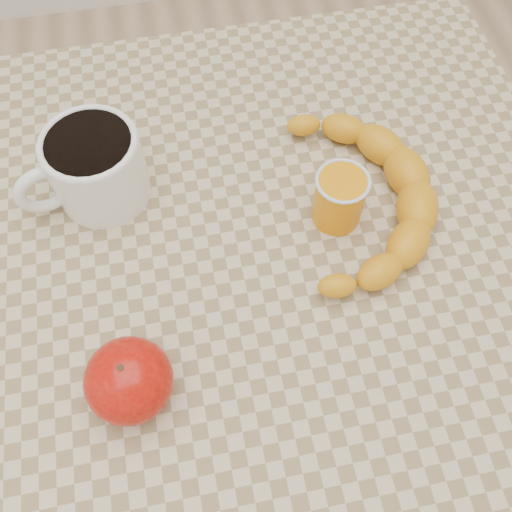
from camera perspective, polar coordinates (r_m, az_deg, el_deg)
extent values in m
plane|color=tan|center=(1.35, 0.00, -16.00)|extent=(3.00, 3.00, 0.00)
cube|color=tan|center=(0.66, 0.00, -1.67)|extent=(0.80, 0.80, 0.04)
cube|color=#93724A|center=(0.71, 0.00, -3.53)|extent=(0.74, 0.74, 0.06)
cylinder|color=#93724A|center=(1.20, -20.07, 1.90)|extent=(0.05, 0.05, 0.71)
cylinder|color=#93724A|center=(1.23, 13.03, 7.38)|extent=(0.05, 0.05, 0.71)
cylinder|color=white|center=(0.69, -15.57, 8.45)|extent=(0.14, 0.14, 0.09)
cylinder|color=black|center=(0.66, -16.43, 10.61)|extent=(0.09, 0.09, 0.01)
torus|color=white|center=(0.66, -16.51, 10.83)|extent=(0.11, 0.11, 0.01)
torus|color=white|center=(0.69, -20.38, 6.23)|extent=(0.07, 0.03, 0.07)
cylinder|color=orange|center=(0.66, 8.31, 5.64)|extent=(0.06, 0.06, 0.07)
torus|color=silver|center=(0.63, 8.71, 7.44)|extent=(0.06, 0.06, 0.00)
ellipsoid|color=#8C0604|center=(0.57, -12.60, -12.06)|extent=(0.09, 0.09, 0.08)
cylinder|color=#382311|center=(0.54, -13.29, -11.00)|extent=(0.01, 0.01, 0.01)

